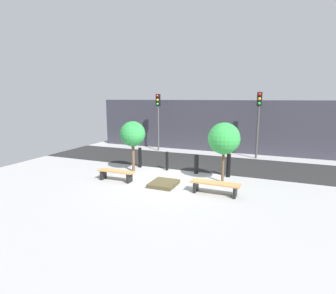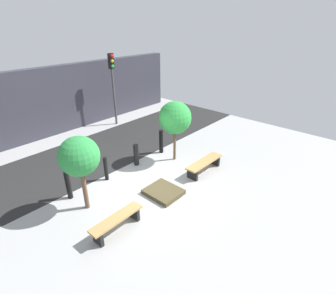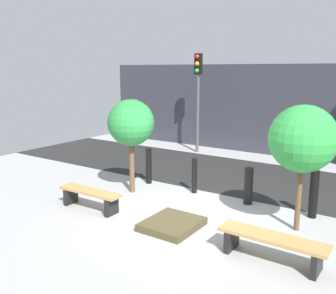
{
  "view_description": "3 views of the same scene",
  "coord_description": "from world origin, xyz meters",
  "px_view_note": "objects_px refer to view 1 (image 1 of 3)",
  "views": [
    {
      "loc": [
        4.04,
        -10.23,
        3.57
      ],
      "look_at": [
        -0.01,
        -0.18,
        1.53
      ],
      "focal_mm": 28.0,
      "sensor_mm": 36.0,
      "label": 1
    },
    {
      "loc": [
        -5.5,
        -5.79,
        5.48
      ],
      "look_at": [
        0.47,
        -0.49,
        1.57
      ],
      "focal_mm": 28.0,
      "sensor_mm": 36.0,
      "label": 2
    },
    {
      "loc": [
        4.01,
        -6.76,
        3.23
      ],
      "look_at": [
        -0.21,
        -0.54,
        1.66
      ],
      "focal_mm": 40.0,
      "sensor_mm": 36.0,
      "label": 3
    }
  ],
  "objects_px": {
    "bench_left": "(116,173)",
    "tree_behind_right_bench": "(224,139)",
    "bench_right": "(215,186)",
    "traffic_light_mid_west": "(259,113)",
    "bollard_left": "(167,161)",
    "planter_bed": "(164,184)",
    "bollard_center": "(196,164)",
    "bollard_right": "(228,165)",
    "traffic_light_west": "(158,112)",
    "tree_behind_left_bench": "(133,134)",
    "bollard_far_left": "(140,158)"
  },
  "relations": [
    {
      "from": "bollard_center",
      "to": "bollard_right",
      "type": "distance_m",
      "value": 1.52
    },
    {
      "from": "tree_behind_right_bench",
      "to": "bollard_left",
      "type": "xyz_separation_m",
      "value": [
        -2.93,
        0.87,
        -1.42
      ]
    },
    {
      "from": "bollard_center",
      "to": "bench_right",
      "type": "bearing_deg",
      "value": -59.61
    },
    {
      "from": "tree_behind_left_bench",
      "to": "bollard_left",
      "type": "relative_size",
      "value": 2.64
    },
    {
      "from": "bollard_far_left",
      "to": "bollard_right",
      "type": "bearing_deg",
      "value": 0.0
    },
    {
      "from": "bench_right",
      "to": "bollard_far_left",
      "type": "height_order",
      "value": "bollard_far_left"
    },
    {
      "from": "tree_behind_left_bench",
      "to": "traffic_light_mid_west",
      "type": "bearing_deg",
      "value": 44.51
    },
    {
      "from": "bollard_center",
      "to": "bench_left",
      "type": "bearing_deg",
      "value": -140.52
    },
    {
      "from": "bench_left",
      "to": "planter_bed",
      "type": "height_order",
      "value": "bench_left"
    },
    {
      "from": "tree_behind_left_bench",
      "to": "bollard_left",
      "type": "bearing_deg",
      "value": 31.69
    },
    {
      "from": "traffic_light_west",
      "to": "tree_behind_left_bench",
      "type": "bearing_deg",
      "value": -78.98
    },
    {
      "from": "bench_left",
      "to": "tree_behind_right_bench",
      "type": "relative_size",
      "value": 0.65
    },
    {
      "from": "bench_left",
      "to": "bollard_right",
      "type": "distance_m",
      "value": 5.06
    },
    {
      "from": "tree_behind_right_bench",
      "to": "bollard_left",
      "type": "distance_m",
      "value": 3.37
    },
    {
      "from": "bench_left",
      "to": "traffic_light_mid_west",
      "type": "distance_m",
      "value": 8.99
    },
    {
      "from": "bench_right",
      "to": "bollard_left",
      "type": "bearing_deg",
      "value": 141.46
    },
    {
      "from": "tree_behind_left_bench",
      "to": "bollard_far_left",
      "type": "relative_size",
      "value": 2.41
    },
    {
      "from": "planter_bed",
      "to": "traffic_light_west",
      "type": "xyz_separation_m",
      "value": [
        -3.2,
        6.62,
        2.55
      ]
    },
    {
      "from": "planter_bed",
      "to": "tree_behind_left_bench",
      "type": "distance_m",
      "value": 3.11
    },
    {
      "from": "bollard_far_left",
      "to": "bollard_left",
      "type": "xyz_separation_m",
      "value": [
        1.51,
        0.0,
        -0.05
      ]
    },
    {
      "from": "tree_behind_right_bench",
      "to": "bollard_center",
      "type": "relative_size",
      "value": 2.82
    },
    {
      "from": "traffic_light_west",
      "to": "bollard_center",
      "type": "bearing_deg",
      "value": -48.08
    },
    {
      "from": "bollard_far_left",
      "to": "bollard_center",
      "type": "height_order",
      "value": "bollard_far_left"
    },
    {
      "from": "planter_bed",
      "to": "traffic_light_mid_west",
      "type": "distance_m",
      "value": 7.8
    },
    {
      "from": "tree_behind_left_bench",
      "to": "bollard_right",
      "type": "height_order",
      "value": "tree_behind_left_bench"
    },
    {
      "from": "bollard_left",
      "to": "bollard_right",
      "type": "height_order",
      "value": "bollard_right"
    },
    {
      "from": "bollard_right",
      "to": "bench_left",
      "type": "bearing_deg",
      "value": -151.5
    },
    {
      "from": "bollard_far_left",
      "to": "traffic_light_mid_west",
      "type": "xyz_separation_m",
      "value": [
        5.47,
        4.41,
        2.17
      ]
    },
    {
      "from": "bollard_center",
      "to": "bollard_right",
      "type": "relative_size",
      "value": 0.85
    },
    {
      "from": "bollard_center",
      "to": "bollard_right",
      "type": "xyz_separation_m",
      "value": [
        1.51,
        0.0,
        0.08
      ]
    },
    {
      "from": "bench_right",
      "to": "tree_behind_left_bench",
      "type": "height_order",
      "value": "tree_behind_left_bench"
    },
    {
      "from": "planter_bed",
      "to": "bollard_right",
      "type": "bearing_deg",
      "value": 44.25
    },
    {
      "from": "bench_right",
      "to": "planter_bed",
      "type": "distance_m",
      "value": 2.2
    },
    {
      "from": "bench_left",
      "to": "bollard_center",
      "type": "xyz_separation_m",
      "value": [
        2.93,
        2.41,
        0.13
      ]
    },
    {
      "from": "traffic_light_west",
      "to": "traffic_light_mid_west",
      "type": "height_order",
      "value": "traffic_light_mid_west"
    },
    {
      "from": "bollard_far_left",
      "to": "bollard_left",
      "type": "distance_m",
      "value": 1.51
    },
    {
      "from": "bollard_left",
      "to": "traffic_light_west",
      "type": "distance_m",
      "value": 5.48
    },
    {
      "from": "traffic_light_west",
      "to": "traffic_light_mid_west",
      "type": "xyz_separation_m",
      "value": [
        6.4,
        0.0,
        0.05
      ]
    },
    {
      "from": "bench_right",
      "to": "traffic_light_mid_west",
      "type": "height_order",
      "value": "traffic_light_mid_west"
    },
    {
      "from": "bench_right",
      "to": "bollard_center",
      "type": "distance_m",
      "value": 2.8
    },
    {
      "from": "bench_left",
      "to": "bollard_left",
      "type": "distance_m",
      "value": 2.8
    },
    {
      "from": "bench_left",
      "to": "bench_right",
      "type": "height_order",
      "value": "same"
    },
    {
      "from": "planter_bed",
      "to": "bollard_right",
      "type": "xyz_separation_m",
      "value": [
        2.27,
        2.21,
        0.46
      ]
    },
    {
      "from": "bench_right",
      "to": "traffic_light_west",
      "type": "distance_m",
      "value": 8.98
    },
    {
      "from": "tree_behind_right_bench",
      "to": "traffic_light_mid_west",
      "type": "height_order",
      "value": "traffic_light_mid_west"
    },
    {
      "from": "planter_bed",
      "to": "bench_left",
      "type": "bearing_deg",
      "value": -174.74
    },
    {
      "from": "tree_behind_right_bench",
      "to": "bollard_left",
      "type": "relative_size",
      "value": 2.74
    },
    {
      "from": "planter_bed",
      "to": "bollard_right",
      "type": "height_order",
      "value": "bollard_right"
    },
    {
      "from": "tree_behind_right_bench",
      "to": "bench_left",
      "type": "bearing_deg",
      "value": -160.49
    },
    {
      "from": "bollard_right",
      "to": "traffic_light_west",
      "type": "bearing_deg",
      "value": 141.15
    }
  ]
}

